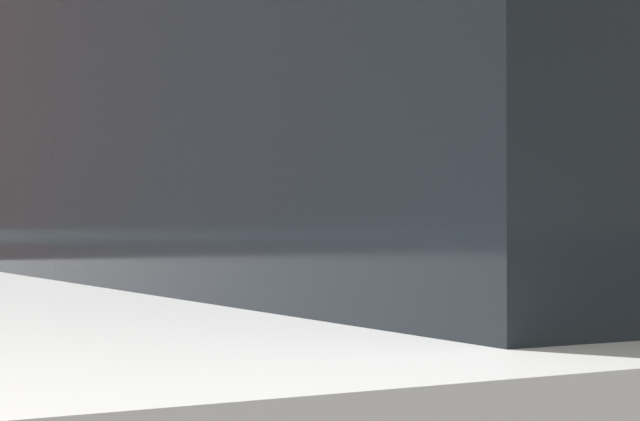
% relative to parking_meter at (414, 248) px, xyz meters
% --- Properties ---
extents(parking_meter, '(0.16, 0.17, 1.39)m').
position_rel_parking_meter_xyz_m(parking_meter, '(0.00, 0.00, 0.00)').
color(parking_meter, slate).
rests_on(parking_meter, sidewalk_curb).
extents(pedestrian_at_meter, '(0.71, 0.58, 1.72)m').
position_rel_parking_meter_xyz_m(pedestrian_at_meter, '(-0.46, 0.16, 0.01)').
color(pedestrian_at_meter, slate).
rests_on(pedestrian_at_meter, sidewalk_curb).
extents(background_railing, '(24.06, 0.06, 1.03)m').
position_rel_parking_meter_xyz_m(background_railing, '(0.08, 1.96, -0.23)').
color(background_railing, gray).
rests_on(background_railing, sidewalk_curb).
extents(backdrop_wall, '(32.00, 0.50, 3.40)m').
position_rel_parking_meter_xyz_m(backdrop_wall, '(0.08, 3.94, 0.59)').
color(backdrop_wall, brown).
rests_on(backdrop_wall, ground).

